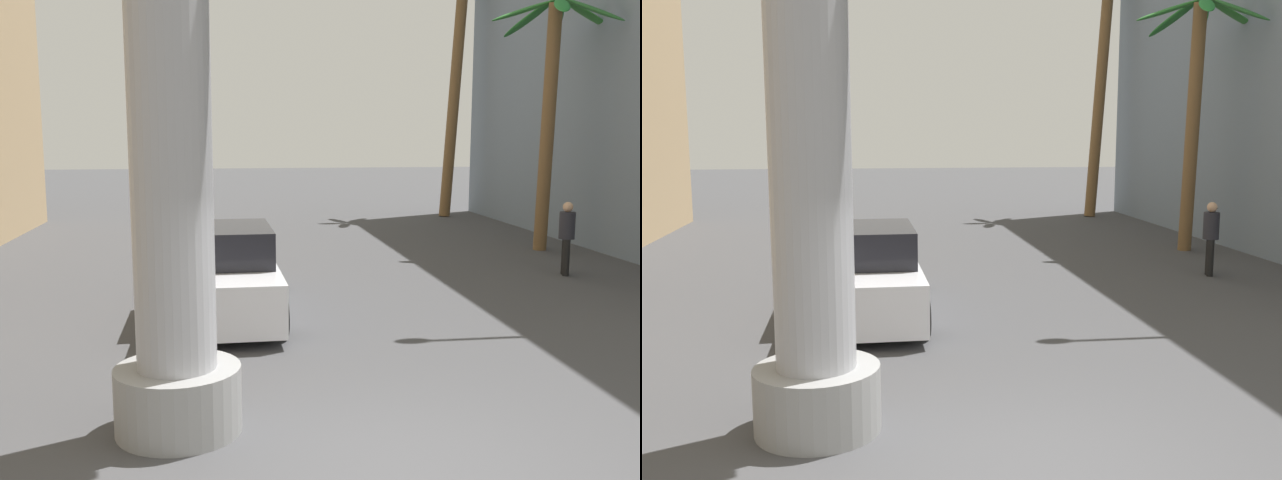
{
  "view_description": "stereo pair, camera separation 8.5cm",
  "coord_description": "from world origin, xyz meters",
  "views": [
    {
      "loc": [
        -1.55,
        -5.95,
        3.12
      ],
      "look_at": [
        0.0,
        5.08,
        1.43
      ],
      "focal_mm": 40.0,
      "sensor_mm": 36.0,
      "label": 1
    },
    {
      "loc": [
        -1.47,
        -5.96,
        3.12
      ],
      "look_at": [
        0.0,
        5.08,
        1.43
      ],
      "focal_mm": 40.0,
      "sensor_mm": 36.0,
      "label": 2
    }
  ],
  "objects": [
    {
      "name": "ground_plane",
      "position": [
        0.0,
        10.0,
        0.0
      ],
      "size": [
        93.66,
        93.66,
        0.0
      ],
      "primitive_type": "plane",
      "color": "#424244"
    },
    {
      "name": "car_lead",
      "position": [
        -1.59,
        6.27,
        0.7
      ],
      "size": [
        2.06,
        4.93,
        1.56
      ],
      "color": "black",
      "rests_on": "ground"
    },
    {
      "name": "palm_tree_mid_right",
      "position": [
        6.98,
        11.77,
        4.27
      ],
      "size": [
        3.43,
        3.33,
        6.55
      ],
      "color": "brown",
      "rests_on": "ground"
    },
    {
      "name": "palm_tree_far_right",
      "position": [
        7.05,
        19.89,
        5.43
      ],
      "size": [
        2.8,
        2.73,
        9.31
      ],
      "color": "brown",
      "rests_on": "ground"
    },
    {
      "name": "pedestrian_mid_right",
      "position": [
        5.95,
        8.57,
        0.94
      ],
      "size": [
        0.42,
        0.42,
        1.62
      ],
      "color": "black",
      "rests_on": "ground"
    }
  ]
}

